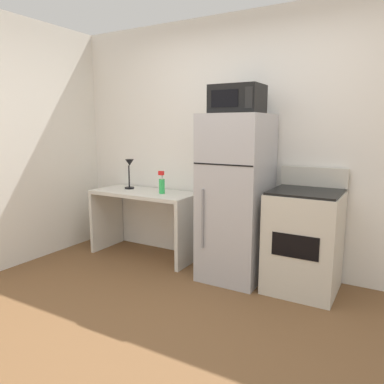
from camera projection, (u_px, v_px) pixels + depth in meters
name	position (u px, v px, depth m)	size (l,w,h in m)	color
ground_plane	(160.00, 340.00, 2.58)	(12.00, 12.00, 0.00)	brown
wall_back_white	(253.00, 144.00, 3.80)	(5.00, 0.10, 2.60)	white
desk	(145.00, 210.00, 4.21)	(1.22, 0.54, 0.75)	silver
desk_lamp	(129.00, 169.00, 4.30)	(0.14, 0.12, 0.35)	black
spray_bottle	(162.00, 185.00, 4.03)	(0.06, 0.06, 0.25)	green
refrigerator	(236.00, 198.00, 3.56)	(0.58, 0.67, 1.59)	#B7B7BC
microwave	(237.00, 99.00, 3.38)	(0.46, 0.35, 0.26)	black
oven_range	(304.00, 240.00, 3.31)	(0.61, 0.61, 1.10)	beige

